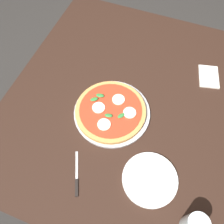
{
  "coord_description": "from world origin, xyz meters",
  "views": [
    {
      "loc": [
        0.57,
        0.17,
        1.63
      ],
      "look_at": [
        0.09,
        -0.02,
        0.72
      ],
      "focal_mm": 38.63,
      "sensor_mm": 36.0,
      "label": 1
    }
  ],
  "objects": [
    {
      "name": "plate_white",
      "position": [
        0.31,
        0.22,
        0.72
      ],
      "size": [
        0.21,
        0.21,
        0.01
      ],
      "primitive_type": "cylinder",
      "color": "white",
      "rests_on": "dining_table"
    },
    {
      "name": "dining_table",
      "position": [
        0.0,
        0.0,
        0.62
      ],
      "size": [
        1.21,
        1.01,
        0.71
      ],
      "color": "black",
      "rests_on": "ground_plane"
    },
    {
      "name": "knife",
      "position": [
        0.4,
        -0.04,
        0.71
      ],
      "size": [
        0.16,
        0.08,
        0.01
      ],
      "color": "black",
      "rests_on": "dining_table"
    },
    {
      "name": "pizza",
      "position": [
        0.09,
        -0.02,
        0.73
      ],
      "size": [
        0.3,
        0.3,
        0.03
      ],
      "color": "tan",
      "rests_on": "serving_tray"
    },
    {
      "name": "ground_plane",
      "position": [
        0.0,
        0.0,
        0.0
      ],
      "size": [
        6.0,
        6.0,
        0.0
      ],
      "primitive_type": "plane",
      "color": "#2D2B28"
    },
    {
      "name": "napkin",
      "position": [
        -0.26,
        0.34,
        0.71
      ],
      "size": [
        0.15,
        0.12,
        0.01
      ],
      "primitive_type": "cube",
      "rotation": [
        0.0,
        0.0,
        0.23
      ],
      "color": "white",
      "rests_on": "dining_table"
    },
    {
      "name": "serving_tray",
      "position": [
        0.09,
        -0.02,
        0.72
      ],
      "size": [
        0.33,
        0.33,
        0.01
      ],
      "primitive_type": "cylinder",
      "color": "#B2B2B7",
      "rests_on": "dining_table"
    }
  ]
}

